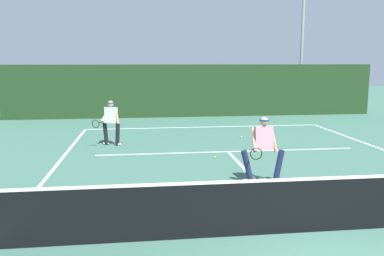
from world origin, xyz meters
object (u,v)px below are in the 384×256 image
object	(u,v)px
player_near	(263,147)
player_far	(111,121)
tennis_ball_extra	(241,137)
light_pole	(303,28)
tennis_ball	(215,157)

from	to	relation	value
player_near	player_far	size ratio (longest dim) A/B	1.03
tennis_ball_extra	light_pole	bearing A→B (deg)	55.18
tennis_ball_extra	light_pole	size ratio (longest dim) A/B	0.01
player_near	tennis_ball	world-z (taller)	player_near
player_near	player_far	world-z (taller)	player_near
player_near	tennis_ball_extra	bearing A→B (deg)	-93.04
player_near	tennis_ball	size ratio (longest dim) A/B	25.36
player_far	tennis_ball	world-z (taller)	player_far
player_far	tennis_ball_extra	size ratio (longest dim) A/B	24.71
tennis_ball_extra	light_pole	distance (m)	11.23
player_far	tennis_ball	size ratio (longest dim) A/B	24.71
tennis_ball	light_pole	xyz separation A→B (m)	(7.42, 11.50, 4.98)
tennis_ball	light_pole	bearing A→B (deg)	57.16
player_near	player_far	bearing A→B (deg)	-45.49
player_near	tennis_ball_extra	xyz separation A→B (m)	(0.94, 5.92, -0.89)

